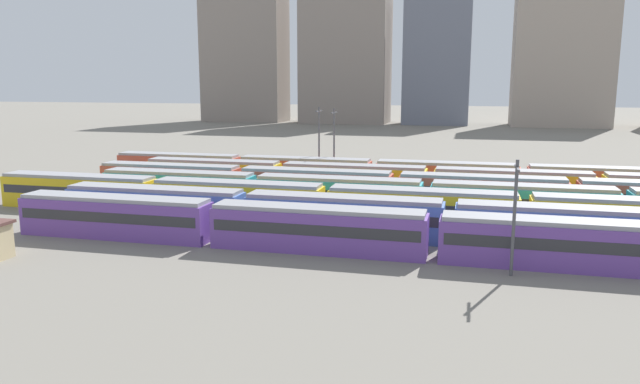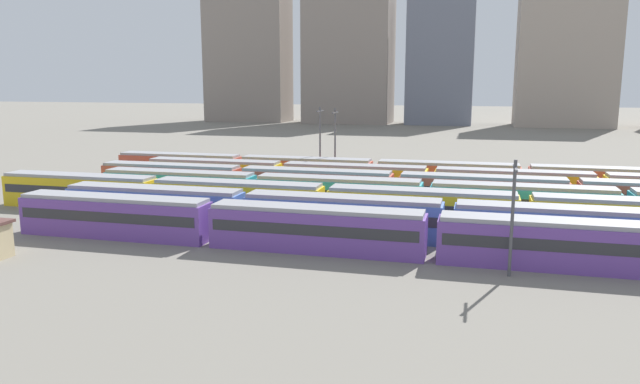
{
  "view_description": "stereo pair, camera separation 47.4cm",
  "coord_description": "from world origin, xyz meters",
  "px_view_note": "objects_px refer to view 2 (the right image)",
  "views": [
    {
      "loc": [
        32.76,
        -46.76,
        13.87
      ],
      "look_at": [
        17.02,
        15.6,
        2.04
      ],
      "focal_mm": 33.7,
      "sensor_mm": 36.0,
      "label": 1
    },
    {
      "loc": [
        33.21,
        -46.64,
        13.87
      ],
      "look_at": [
        17.02,
        15.6,
        2.04
      ],
      "focal_mm": 33.7,
      "sensor_mm": 36.0,
      "label": 2
    }
  ],
  "objects_px": {
    "train_track_4": "(573,196)",
    "catenary_pole_2": "(513,212)",
    "train_track_1": "(342,216)",
    "train_track_6": "(525,179)",
    "train_track_2": "(326,203)",
    "train_track_3": "(521,203)",
    "catenary_pole_1": "(320,141)",
    "catenary_pole_3": "(335,142)",
    "train_track_5": "(513,186)"
  },
  "relations": [
    {
      "from": "train_track_1",
      "to": "train_track_4",
      "type": "distance_m",
      "value": 26.76
    },
    {
      "from": "train_track_3",
      "to": "train_track_4",
      "type": "height_order",
      "value": "same"
    },
    {
      "from": "train_track_5",
      "to": "train_track_6",
      "type": "distance_m",
      "value": 5.47
    },
    {
      "from": "train_track_6",
      "to": "catenary_pole_1",
      "type": "bearing_deg",
      "value": 173.7
    },
    {
      "from": "train_track_6",
      "to": "train_track_1",
      "type": "bearing_deg",
      "value": -123.99
    },
    {
      "from": "train_track_5",
      "to": "catenary_pole_3",
      "type": "xyz_separation_m",
      "value": [
        -23.27,
        8.09,
        3.81
      ]
    },
    {
      "from": "train_track_1",
      "to": "train_track_4",
      "type": "xyz_separation_m",
      "value": [
        21.75,
        15.6,
        0.0
      ]
    },
    {
      "from": "catenary_pole_2",
      "to": "catenary_pole_3",
      "type": "relative_size",
      "value": 0.82
    },
    {
      "from": "catenary_pole_1",
      "to": "catenary_pole_2",
      "type": "relative_size",
      "value": 1.23
    },
    {
      "from": "catenary_pole_3",
      "to": "train_track_5",
      "type": "bearing_deg",
      "value": -19.17
    },
    {
      "from": "train_track_6",
      "to": "catenary_pole_1",
      "type": "relative_size",
      "value": 10.72
    },
    {
      "from": "train_track_1",
      "to": "train_track_2",
      "type": "height_order",
      "value": "same"
    },
    {
      "from": "train_track_6",
      "to": "catenary_pole_2",
      "type": "relative_size",
      "value": 13.23
    },
    {
      "from": "train_track_3",
      "to": "catenary_pole_2",
      "type": "xyz_separation_m",
      "value": [
        -1.96,
        -18.47,
        2.87
      ]
    },
    {
      "from": "train_track_4",
      "to": "catenary_pole_1",
      "type": "xyz_separation_m",
      "value": [
        -31.36,
        13.4,
        3.9
      ]
    },
    {
      "from": "train_track_6",
      "to": "train_track_3",
      "type": "bearing_deg",
      "value": -95.07
    },
    {
      "from": "train_track_1",
      "to": "train_track_5",
      "type": "distance_m",
      "value": 26.14
    },
    {
      "from": "train_track_6",
      "to": "train_track_4",
      "type": "bearing_deg",
      "value": -67.93
    },
    {
      "from": "train_track_6",
      "to": "catenary_pole_3",
      "type": "xyz_separation_m",
      "value": [
        -24.97,
        2.89,
        3.81
      ]
    },
    {
      "from": "train_track_1",
      "to": "train_track_3",
      "type": "bearing_deg",
      "value": 32.79
    },
    {
      "from": "train_track_4",
      "to": "train_track_5",
      "type": "distance_m",
      "value": 7.87
    },
    {
      "from": "train_track_6",
      "to": "catenary_pole_2",
      "type": "distance_m",
      "value": 34.35
    },
    {
      "from": "catenary_pole_2",
      "to": "catenary_pole_3",
      "type": "height_order",
      "value": "catenary_pole_3"
    },
    {
      "from": "catenary_pole_1",
      "to": "catenary_pole_3",
      "type": "bearing_deg",
      "value": -2.77
    },
    {
      "from": "train_track_1",
      "to": "catenary_pole_2",
      "type": "relative_size",
      "value": 6.56
    },
    {
      "from": "train_track_4",
      "to": "catenary_pole_3",
      "type": "bearing_deg",
      "value": 155.52
    },
    {
      "from": "catenary_pole_1",
      "to": "catenary_pole_3",
      "type": "height_order",
      "value": "catenary_pole_1"
    },
    {
      "from": "train_track_5",
      "to": "catenary_pole_2",
      "type": "xyz_separation_m",
      "value": [
        -1.65,
        -28.87,
        2.87
      ]
    },
    {
      "from": "train_track_2",
      "to": "catenary_pole_2",
      "type": "xyz_separation_m",
      "value": [
        17.02,
        -13.27,
        2.87
      ]
    },
    {
      "from": "train_track_3",
      "to": "train_track_6",
      "type": "height_order",
      "value": "same"
    },
    {
      "from": "train_track_1",
      "to": "catenary_pole_2",
      "type": "bearing_deg",
      "value": -29.63
    },
    {
      "from": "train_track_2",
      "to": "train_track_6",
      "type": "height_order",
      "value": "same"
    },
    {
      "from": "train_track_2",
      "to": "train_track_6",
      "type": "xyz_separation_m",
      "value": [
        20.37,
        20.8,
        0.0
      ]
    },
    {
      "from": "catenary_pole_2",
      "to": "train_track_6",
      "type": "bearing_deg",
      "value": 84.4
    },
    {
      "from": "train_track_4",
      "to": "catenary_pole_2",
      "type": "xyz_separation_m",
      "value": [
        -7.56,
        -23.67,
        2.87
      ]
    },
    {
      "from": "catenary_pole_1",
      "to": "train_track_6",
      "type": "bearing_deg",
      "value": -6.3
    },
    {
      "from": "train_track_4",
      "to": "catenary_pole_2",
      "type": "relative_size",
      "value": 13.23
    },
    {
      "from": "train_track_2",
      "to": "train_track_3",
      "type": "height_order",
      "value": "same"
    },
    {
      "from": "train_track_4",
      "to": "catenary_pole_1",
      "type": "distance_m",
      "value": 34.32
    },
    {
      "from": "catenary_pole_1",
      "to": "catenary_pole_3",
      "type": "relative_size",
      "value": 1.02
    },
    {
      "from": "catenary_pole_1",
      "to": "catenary_pole_2",
      "type": "distance_m",
      "value": 44.06
    },
    {
      "from": "train_track_1",
      "to": "train_track_5",
      "type": "relative_size",
      "value": 0.6
    },
    {
      "from": "train_track_5",
      "to": "catenary_pole_1",
      "type": "xyz_separation_m",
      "value": [
        -25.45,
        8.2,
        3.9
      ]
    },
    {
      "from": "train_track_6",
      "to": "train_track_5",
      "type": "bearing_deg",
      "value": -108.06
    },
    {
      "from": "train_track_5",
      "to": "catenary_pole_2",
      "type": "bearing_deg",
      "value": -93.26
    },
    {
      "from": "train_track_4",
      "to": "catenary_pole_1",
      "type": "height_order",
      "value": "catenary_pole_1"
    },
    {
      "from": "train_track_2",
      "to": "train_track_3",
      "type": "xyz_separation_m",
      "value": [
        18.98,
        5.2,
        0.0
      ]
    },
    {
      "from": "train_track_1",
      "to": "train_track_3",
      "type": "relative_size",
      "value": 0.6
    },
    {
      "from": "train_track_2",
      "to": "catenary_pole_1",
      "type": "xyz_separation_m",
      "value": [
        -6.78,
        23.8,
        3.9
      ]
    },
    {
      "from": "train_track_5",
      "to": "catenary_pole_2",
      "type": "height_order",
      "value": "catenary_pole_2"
    }
  ]
}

